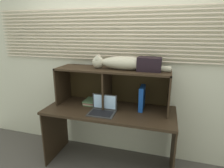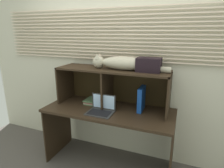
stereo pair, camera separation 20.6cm
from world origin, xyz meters
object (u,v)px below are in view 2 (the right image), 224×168
at_px(laptop, 101,109).
at_px(binder_upright, 141,99).
at_px(cat, 122,63).
at_px(book_stack, 92,101).
at_px(storage_box, 149,65).

distance_m(laptop, binder_upright, 0.49).
xyz_separation_m(cat, book_stack, (-0.41, -0.00, -0.53)).
relative_size(cat, book_stack, 4.24).
distance_m(laptop, book_stack, 0.32).
relative_size(cat, storage_box, 3.48).
height_order(book_stack, storage_box, storage_box).
xyz_separation_m(laptop, book_stack, (-0.24, 0.22, -0.01)).
distance_m(binder_upright, storage_box, 0.42).
xyz_separation_m(cat, storage_box, (0.32, 0.00, 0.00)).
bearing_deg(laptop, binder_upright, 27.78).
bearing_deg(book_stack, cat, 0.21).
relative_size(laptop, binder_upright, 1.04).
xyz_separation_m(book_stack, storage_box, (0.73, 0.00, 0.53)).
bearing_deg(book_stack, binder_upright, 0.13).
bearing_deg(cat, storage_box, 0.00).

